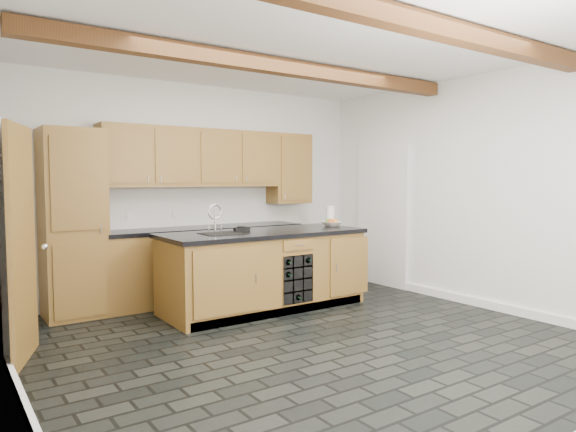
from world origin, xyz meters
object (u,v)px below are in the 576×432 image
(kitchen_scale, at_px, (242,229))
(paper_towel, at_px, (330,216))
(fruit_bowl, at_px, (332,224))
(island, at_px, (265,270))

(kitchen_scale, bearing_deg, paper_towel, 8.94)
(kitchen_scale, relative_size, fruit_bowl, 0.79)
(kitchen_scale, bearing_deg, fruit_bowl, 5.38)
(island, xyz_separation_m, kitchen_scale, (-0.23, 0.15, 0.49))
(kitchen_scale, xyz_separation_m, paper_towel, (1.34, -0.02, 0.11))
(fruit_bowl, bearing_deg, kitchen_scale, 175.65)
(kitchen_scale, height_order, fruit_bowl, fruit_bowl)
(island, distance_m, fruit_bowl, 1.18)
(island, height_order, paper_towel, paper_towel)
(island, distance_m, paper_towel, 1.27)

